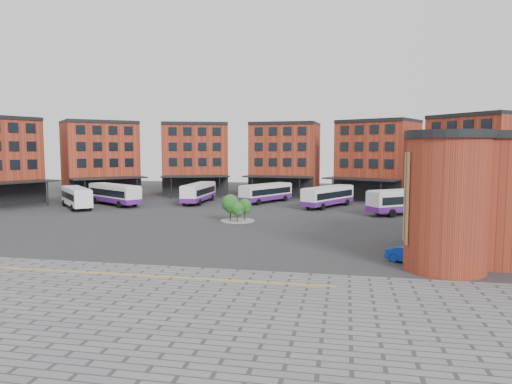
% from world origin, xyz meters
% --- Properties ---
extents(ground, '(160.00, 160.00, 0.00)m').
position_xyz_m(ground, '(0.00, 0.00, 0.00)').
color(ground, '#28282B').
rests_on(ground, ground).
extents(paving_zone, '(50.00, 22.00, 0.02)m').
position_xyz_m(paving_zone, '(2.00, -22.00, 0.01)').
color(paving_zone, slate).
rests_on(paving_zone, ground).
extents(yellow_line, '(26.00, 0.15, 0.02)m').
position_xyz_m(yellow_line, '(2.00, -14.00, 0.03)').
color(yellow_line, gold).
rests_on(yellow_line, paving_zone).
extents(main_building, '(94.14, 42.48, 14.60)m').
position_xyz_m(main_building, '(-4.77, 38.25, 7.23)').
color(main_building, '#9A3621').
rests_on(main_building, ground).
extents(east_building, '(17.40, 15.40, 10.60)m').
position_xyz_m(east_building, '(28.70, -3.06, 5.29)').
color(east_building, '#9A3621').
rests_on(east_building, ground).
extents(tree_island, '(4.40, 4.40, 3.51)m').
position_xyz_m(tree_island, '(1.90, 11.60, 1.88)').
color(tree_island, gray).
rests_on(tree_island, ground).
extents(bus_a, '(9.68, 10.09, 3.22)m').
position_xyz_m(bus_a, '(-25.90, 19.93, 1.91)').
color(bus_a, white).
rests_on(bus_a, ground).
extents(bus_b, '(11.81, 8.93, 3.44)m').
position_xyz_m(bus_b, '(-21.86, 24.48, 1.86)').
color(bus_b, silver).
rests_on(bus_b, ground).
extents(bus_c, '(3.13, 11.90, 3.34)m').
position_xyz_m(bus_c, '(-9.24, 30.29, 1.81)').
color(bus_c, white).
rests_on(bus_c, ground).
extents(bus_d, '(7.90, 11.30, 3.23)m').
position_xyz_m(bus_d, '(2.09, 32.96, 1.75)').
color(bus_d, white).
rests_on(bus_d, ground).
extents(bus_e, '(8.04, 11.55, 3.30)m').
position_xyz_m(bus_e, '(12.84, 28.72, 1.79)').
color(bus_e, white).
rests_on(bus_e, ground).
extents(bus_f, '(11.89, 9.76, 3.55)m').
position_xyz_m(bus_f, '(24.21, 22.75, 1.92)').
color(bus_f, silver).
rests_on(bus_f, ground).
extents(blue_car, '(4.20, 3.65, 1.37)m').
position_xyz_m(blue_car, '(20.87, -6.56, 0.68)').
color(blue_car, '#0B2C97').
rests_on(blue_car, ground).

